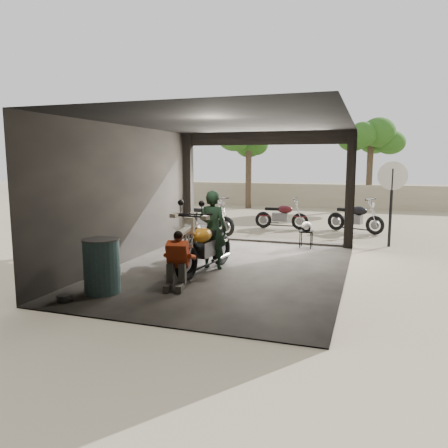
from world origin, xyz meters
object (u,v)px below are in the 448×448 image
Objects in this scene: outside_bike_c at (355,215)px; stool at (306,233)px; left_bike at (195,238)px; outside_bike_b at (282,213)px; main_bike at (205,242)px; sign_post at (392,190)px; oil_drum at (102,267)px; mechanic at (176,262)px; rider at (213,230)px; outside_bike_a at (208,216)px; helmet at (307,226)px.

stool is (-1.17, -3.21, -0.17)m from outside_bike_c.
left_bike is 1.15× the size of outside_bike_b.
sign_post is at bearing 56.83° from main_bike.
left_bike reaches higher than oil_drum.
mechanic is at bearing -110.41° from stool.
oil_drum is at bearing -159.90° from mechanic.
main_bike is 6.56m from outside_bike_b.
outside_bike_b is 1.64× the size of oil_drum.
rider reaches higher than left_bike.
main_bike is at bearing 76.62° from mechanic.
outside_bike_a reaches higher than stool.
helmet is (1.70, 3.31, -0.05)m from main_bike.
sign_post is at bearing -132.67° from outside_bike_c.
outside_bike_c is 6.09× the size of helmet.
rider is 3.59× the size of stool.
outside_bike_a is 3.61m from helmet.
sign_post is (5.07, 6.33, 1.10)m from oil_drum.
left_bike is at bearing 138.52° from main_bike.
stool is (1.32, -3.18, -0.14)m from outside_bike_b.
oil_drum is at bearing -136.54° from sign_post.
outside_bike_c is (2.49, 0.03, 0.03)m from outside_bike_b.
outside_bike_a is at bearing -64.91° from rider.
rider is (0.05, 0.36, 0.21)m from main_bike.
rider is 1.68× the size of mechanic.
stool is at bearing -115.59° from rider.
main_bike is 7.17m from outside_bike_c.
rider is (-2.80, -6.21, 0.29)m from outside_bike_c.
helmet is at bearing -72.77° from stool.
outside_bike_c is at bearing 64.64° from oil_drum.
main_bike is at bearing 58.70° from oil_drum.
mechanic is at bearing -177.06° from outside_bike_c.
outside_bike_a is 6.13m from mechanic.
oil_drum reaches higher than stool.
sign_post is at bearing 51.29° from oil_drum.
rider is at bearing -118.55° from stool.
main_bike is at bearing 179.77° from outside_bike_c.
oil_drum is at bearing -157.84° from outside_bike_a.
helmet is (0.02, -0.05, 0.20)m from stool.
outside_bike_b is at bearing 95.38° from main_bike.
helmet is 6.06m from oil_drum.
stool is 2.66m from sign_post.
helmet is at bearing -176.28° from outside_bike_c.
mechanic is at bearing -96.32° from left_bike.
sign_post is (3.92, 5.64, 1.08)m from mechanic.
outside_bike_b is 0.69× the size of sign_post.
outside_bike_c reaches higher than mechanic.
stool is at bearing 61.65° from oil_drum.
outside_bike_a is 6.38× the size of helmet.
outside_bike_b is 8.70m from oil_drum.
left_bike is at bearing 171.62° from outside_bike_b.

